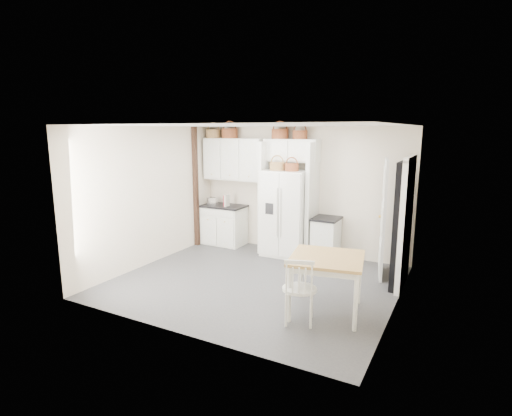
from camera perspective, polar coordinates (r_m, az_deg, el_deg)
The scene contains 28 objects.
floor at distance 6.88m, azimuth -0.07°, elevation -10.46°, with size 4.50×4.50×0.00m, color #4B4B4B.
ceiling at distance 6.40m, azimuth -0.08°, elevation 11.73°, with size 4.50×4.50×0.00m, color white.
wall_back at distance 8.31m, azimuth 6.44°, elevation 2.52°, with size 4.50×4.50×0.00m, color beige.
wall_left at distance 7.82m, azimuth -14.79°, elevation 1.68°, with size 4.00×4.00×0.00m, color beige.
wall_right at distance 5.83m, azimuth 19.84°, elevation -1.74°, with size 4.00×4.00×0.00m, color beige.
refrigerator at distance 8.11m, azimuth 4.43°, elevation -0.74°, with size 0.90×0.72×1.74m, color white.
base_cab_left at distance 8.98m, azimuth -4.58°, elevation -2.50°, with size 0.91×0.58×0.85m, color white.
base_cab_right at distance 8.00m, azimuth 9.94°, elevation -4.47°, with size 0.46×0.55×0.81m, color white.
dining_table at distance 5.75m, azimuth 9.96°, elevation -10.74°, with size 0.98×0.98×0.81m, color brown.
windsor_chair at distance 5.39m, azimuth 6.24°, elevation -11.42°, with size 0.46×0.42×0.94m, color white.
counter_left at distance 8.89m, azimuth -4.63°, elevation 0.28°, with size 0.95×0.62×0.04m, color black.
counter_right at distance 7.90m, azimuth 10.05°, elevation -1.50°, with size 0.50×0.59×0.04m, color black.
toaster at distance 9.00m, azimuth -6.23°, elevation 1.01°, with size 0.22×0.13×0.15m, color silver.
cookbook_red at distance 8.75m, azimuth -4.37°, elevation 1.05°, with size 0.04×0.16×0.25m, color #AF1122.
cookbook_cream at distance 8.73m, azimuth -4.18°, elevation 1.06°, with size 0.04×0.17×0.25m, color beige.
basket_upper_a at distance 9.02m, azimuth -6.11°, elevation 10.49°, with size 0.34×0.34×0.19m, color brown.
basket_upper_b at distance 8.79m, azimuth -3.77°, elevation 10.58°, with size 0.36×0.36×0.21m, color brown.
basket_bridge_a at distance 8.23m, azimuth 3.44°, elevation 10.52°, with size 0.35×0.35×0.20m, color brown.
basket_bridge_b at distance 8.06m, azimuth 6.30°, elevation 10.36°, with size 0.30×0.30×0.17m, color brown.
basket_fridge_a at distance 7.95m, azimuth 3.04°, elevation 5.98°, with size 0.30×0.30×0.16m, color brown.
basket_fridge_b at distance 7.83m, azimuth 5.12°, elevation 5.82°, with size 0.27×0.27×0.15m, color brown.
upper_cabinet at distance 8.76m, azimuth -3.12°, elevation 6.95°, with size 1.40×0.34×0.90m, color white.
bridge_cabinet at distance 8.13m, azimuth 5.12°, elevation 8.20°, with size 1.12×0.34×0.45m, color white.
fridge_panel_left at distance 8.33m, azimuth 1.43°, elevation 1.56°, with size 0.08×0.60×2.30m, color white.
fridge_panel_right at distance 7.93m, azimuth 8.03°, elevation 0.97°, with size 0.08×0.60×2.30m, color white.
trim_post at distance 8.81m, azimuth -8.60°, elevation 2.95°, with size 0.09×0.09×2.60m, color #382316.
doorway_void at distance 6.87m, azimuth 20.18°, elevation -2.24°, with size 0.18×0.85×2.05m, color black.
door_slab at distance 7.25m, azimuth 17.74°, elevation -1.42°, with size 0.80×0.04×2.05m, color white.
Camera 1 is at (3.01, -5.65, 2.53)m, focal length 28.00 mm.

